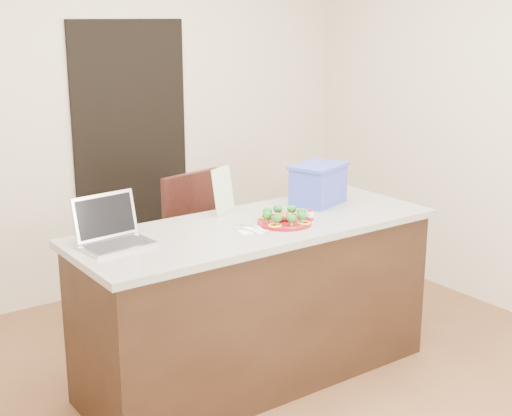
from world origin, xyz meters
TOP-DOWN VIEW (x-y plane):
  - ground at (0.00, 0.00)m, footprint 4.00×4.00m
  - room_shell at (0.00, 0.00)m, footprint 4.00×4.00m
  - doorway at (0.10, 1.98)m, footprint 0.90×0.02m
  - island at (0.00, 0.25)m, footprint 2.06×0.76m
  - plate at (0.12, 0.16)m, footprint 0.30×0.30m
  - meatballs at (0.13, 0.16)m, footprint 0.12×0.11m
  - broccoli at (0.12, 0.16)m, footprint 0.25×0.25m
  - pepper_rings at (0.12, 0.16)m, footprint 0.28×0.28m
  - napkin at (-0.10, 0.16)m, footprint 0.17×0.17m
  - fork at (-0.12, 0.17)m, footprint 0.03×0.15m
  - knife at (-0.07, 0.15)m, footprint 0.06×0.20m
  - yogurt_bottle at (0.25, 0.09)m, footprint 0.04×0.04m
  - laptop at (-0.79, 0.39)m, footprint 0.36×0.30m
  - leaflet at (-0.03, 0.54)m, footprint 0.19×0.12m
  - blue_box at (0.56, 0.39)m, footprint 0.40×0.34m
  - chair at (0.06, 0.94)m, footprint 0.55×0.56m

SIDE VIEW (x-z plane):
  - ground at x=0.00m, z-range 0.00..0.00m
  - island at x=0.00m, z-range 0.00..0.92m
  - chair at x=0.06m, z-range 0.07..1.13m
  - napkin at x=-0.10m, z-range 0.92..0.93m
  - fork at x=-0.12m, z-range 0.93..0.93m
  - knife at x=-0.07m, z-range 0.93..0.93m
  - plate at x=0.12m, z-range 0.92..0.94m
  - pepper_rings at x=0.12m, z-range 0.94..0.95m
  - yogurt_bottle at x=0.25m, z-range 0.91..0.99m
  - meatballs at x=0.13m, z-range 0.94..0.98m
  - broccoli at x=0.12m, z-range 0.96..1.00m
  - laptop at x=-0.79m, z-range 0.86..1.11m
  - doorway at x=0.10m, z-range 0.00..2.00m
  - blue_box at x=0.56m, z-range 0.92..1.16m
  - leaflet at x=-0.03m, z-range 0.92..1.19m
  - room_shell at x=0.00m, z-range -0.38..3.62m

